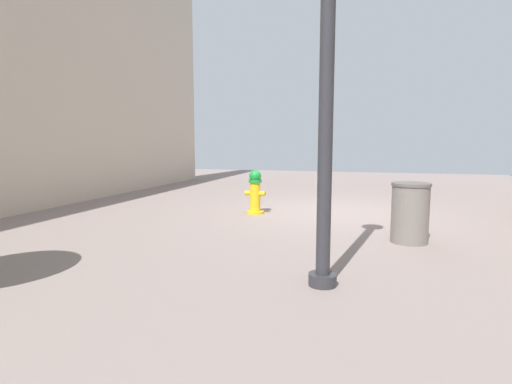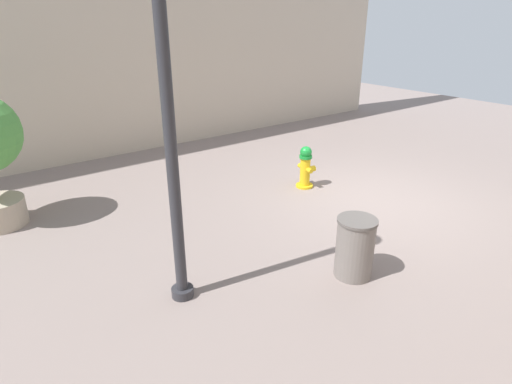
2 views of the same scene
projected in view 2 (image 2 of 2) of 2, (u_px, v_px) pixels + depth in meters
The scene contains 4 objects.
ground_plane at pixel (377, 201), 8.11m from camera, with size 23.40×23.40×0.00m, color gray.
fire_hydrant at pixel (305, 167), 8.63m from camera, with size 0.44×0.42×0.87m.
street_lamp at pixel (165, 76), 4.33m from camera, with size 0.36×0.36×4.47m.
trash_bin at pixel (355, 247), 5.67m from camera, with size 0.54×0.54×0.85m.
Camera 2 is at (-4.50, 6.31, 3.32)m, focal length 29.64 mm.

